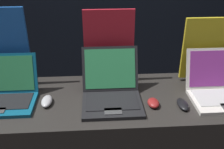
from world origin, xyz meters
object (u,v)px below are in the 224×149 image
at_px(laptop_front, 1,92).
at_px(laptop_middle, 111,90).
at_px(promo_stand_middle, 109,49).
at_px(mouse_middle, 153,103).
at_px(promo_stand_front, 5,50).
at_px(promo_stand_back, 211,52).
at_px(laptop_back, 221,88).
at_px(mouse_front, 47,101).
at_px(mouse_back, 183,104).

distance_m(laptop_front, laptop_middle, 0.62).
bearing_deg(promo_stand_middle, mouse_middle, -53.12).
xyz_separation_m(promo_stand_front, mouse_middle, (0.84, -0.29, -0.21)).
relative_size(promo_stand_middle, promo_stand_back, 1.13).
bearing_deg(laptop_front, promo_stand_middle, 17.81).
height_order(laptop_front, mouse_middle, laptop_front).
height_order(promo_stand_middle, promo_stand_back, promo_stand_middle).
distance_m(promo_stand_front, laptop_back, 1.28).
height_order(promo_stand_front, laptop_back, promo_stand_front).
bearing_deg(promo_stand_front, promo_stand_back, -0.66).
distance_m(promo_stand_front, laptop_middle, 0.67).
bearing_deg(laptop_back, laptop_front, 178.47).
height_order(laptop_middle, promo_stand_back, promo_stand_back).
height_order(mouse_front, mouse_middle, mouse_middle).
relative_size(laptop_front, promo_stand_middle, 0.83).
relative_size(mouse_middle, promo_stand_middle, 0.20).
relative_size(promo_stand_front, promo_stand_middle, 1.05).
height_order(laptop_middle, promo_stand_middle, promo_stand_middle).
distance_m(laptop_middle, promo_stand_back, 0.67).
bearing_deg(mouse_back, mouse_front, 174.08).
height_order(promo_stand_front, mouse_middle, promo_stand_front).
distance_m(laptop_front, promo_stand_front, 0.26).
bearing_deg(promo_stand_back, mouse_front, -167.68).
bearing_deg(promo_stand_front, mouse_front, -42.04).
bearing_deg(promo_stand_front, promo_stand_middle, 1.02).
height_order(laptop_middle, laptop_back, laptop_middle).
bearing_deg(laptop_middle, mouse_middle, -19.59).
bearing_deg(laptop_middle, mouse_back, -14.45).
relative_size(mouse_front, laptop_middle, 0.32).
bearing_deg(mouse_back, laptop_middle, 165.55).
xyz_separation_m(laptop_front, laptop_back, (1.25, -0.03, 0.00)).
bearing_deg(laptop_middle, laptop_front, 177.95).
relative_size(mouse_front, mouse_middle, 1.26).
distance_m(promo_stand_middle, promo_stand_back, 0.63).
height_order(mouse_middle, mouse_back, mouse_middle).
relative_size(laptop_front, laptop_middle, 1.04).
distance_m(mouse_middle, laptop_back, 0.41).
distance_m(laptop_front, mouse_back, 1.01).
height_order(mouse_middle, promo_stand_back, promo_stand_back).
height_order(laptop_back, mouse_back, laptop_back).
distance_m(mouse_front, promo_stand_back, 1.03).
height_order(mouse_front, laptop_middle, laptop_middle).
bearing_deg(promo_stand_front, mouse_middle, -18.97).
xyz_separation_m(laptop_front, mouse_front, (0.26, -0.04, -0.04)).
distance_m(laptop_middle, mouse_middle, 0.24).
bearing_deg(mouse_front, laptop_middle, 3.47).
xyz_separation_m(laptop_middle, mouse_back, (0.38, -0.10, -0.05)).
height_order(promo_stand_front, mouse_back, promo_stand_front).
bearing_deg(promo_stand_middle, mouse_front, -146.12).
distance_m(mouse_front, mouse_back, 0.75).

